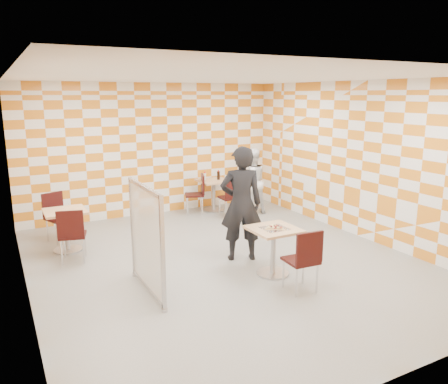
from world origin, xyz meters
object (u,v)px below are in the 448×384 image
(chair_empty_near, at_px, (72,232))
(chair_main_front, at_px, (305,256))
(chair_second_front, at_px, (231,194))
(man_dark, at_px, (241,204))
(chair_second_side, at_px, (198,191))
(chair_empty_far, at_px, (56,213))
(partition, at_px, (146,239))
(main_table, at_px, (273,243))
(empty_table, at_px, (66,223))
(soda_bottle, at_px, (218,175))
(second_table, at_px, (214,190))
(sport_bottle, at_px, (205,176))
(man_white, at_px, (251,182))

(chair_empty_near, bearing_deg, chair_main_front, -45.25)
(chair_second_front, xyz_separation_m, man_dark, (-1.08, -2.28, 0.42))
(chair_second_front, height_order, man_dark, man_dark)
(chair_second_side, bearing_deg, chair_empty_far, -171.05)
(chair_empty_far, distance_m, partition, 3.11)
(main_table, distance_m, man_dark, 0.93)
(empty_table, xyz_separation_m, partition, (0.73, -2.30, 0.28))
(chair_empty_far, distance_m, soda_bottle, 3.80)
(chair_main_front, bearing_deg, second_table, 79.02)
(second_table, height_order, soda_bottle, soda_bottle)
(chair_empty_far, bearing_deg, chair_main_front, -55.91)
(chair_empty_far, bearing_deg, chair_second_front, -3.06)
(empty_table, xyz_separation_m, chair_main_front, (2.66, -3.35, 0.04))
(chair_second_front, xyz_separation_m, partition, (-2.89, -2.80, 0.25))
(main_table, bearing_deg, empty_table, 135.53)
(chair_empty_near, bearing_deg, partition, -65.83)
(second_table, bearing_deg, soda_bottle, 3.72)
(man_dark, distance_m, sport_bottle, 3.28)
(chair_main_front, relative_size, chair_empty_near, 1.00)
(man_dark, bearing_deg, chair_main_front, 115.42)
(chair_second_front, bearing_deg, partition, -135.95)
(chair_empty_far, bearing_deg, man_dark, -43.55)
(main_table, relative_size, man_dark, 0.39)
(chair_second_side, xyz_separation_m, chair_empty_far, (-3.20, -0.50, 0.00))
(empty_table, bearing_deg, man_white, 8.00)
(main_table, distance_m, partition, 1.96)
(chair_empty_near, xyz_separation_m, man_white, (4.22, 1.25, 0.22))
(empty_table, distance_m, chair_second_side, 3.35)
(chair_main_front, bearing_deg, sport_bottle, 81.27)
(chair_empty_near, height_order, man_white, man_white)
(chair_second_side, bearing_deg, chair_main_front, -95.84)
(main_table, height_order, chair_second_front, chair_second_front)
(chair_second_side, xyz_separation_m, soda_bottle, (0.56, 0.05, 0.31))
(soda_bottle, bearing_deg, chair_empty_far, -171.66)
(chair_main_front, height_order, sport_bottle, sport_bottle)
(sport_bottle, bearing_deg, soda_bottle, -24.94)
(chair_second_front, distance_m, chair_empty_near, 3.81)
(chair_empty_near, relative_size, soda_bottle, 4.02)
(empty_table, distance_m, chair_empty_near, 0.66)
(chair_second_side, bearing_deg, second_table, 5.14)
(man_dark, distance_m, soda_bottle, 3.24)
(chair_empty_near, height_order, sport_bottle, sport_bottle)
(chair_second_side, height_order, man_white, man_white)
(chair_main_front, bearing_deg, man_white, 68.55)
(second_table, xyz_separation_m, man_dark, (-1.01, -3.02, 0.45))
(chair_empty_near, bearing_deg, man_dark, -24.05)
(chair_second_front, bearing_deg, man_dark, -115.34)
(chair_main_front, xyz_separation_m, man_dark, (-0.12, 1.55, 0.42))
(main_table, relative_size, second_table, 1.00)
(man_dark, height_order, man_white, man_dark)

